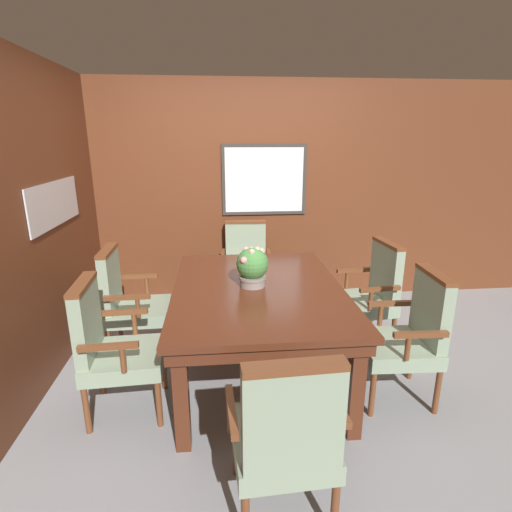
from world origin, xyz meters
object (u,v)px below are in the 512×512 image
object	(u,v)px
chair_left_near	(111,345)
dining_table	(258,297)
chair_left_far	(129,300)
chair_head_near	(286,433)
chair_head_far	(246,264)
potted_plant	(252,267)
chair_right_far	(370,291)
chair_right_near	(409,333)

from	to	relation	value
chair_left_near	dining_table	bearing A→B (deg)	-73.02
chair_left_far	chair_head_near	world-z (taller)	same
dining_table	chair_left_near	world-z (taller)	chair_left_near
chair_head_far	chair_left_near	bearing A→B (deg)	-118.06
chair_left_far	potted_plant	xyz separation A→B (m)	(1.04, -0.39, 0.39)
dining_table	potted_plant	distance (m)	0.25
chair_left_far	potted_plant	distance (m)	1.17
chair_right_far	chair_right_near	bearing A→B (deg)	-6.53
chair_right_near	chair_head_far	xyz separation A→B (m)	(-1.04, 1.72, 0.00)
chair_left_near	potted_plant	size ratio (longest dim) A/B	3.13
chair_head_near	chair_right_near	world-z (taller)	same
chair_right_far	chair_right_near	distance (m)	0.80
chair_left_far	chair_head_near	distance (m)	2.03
chair_right_far	potted_plant	xyz separation A→B (m)	(-1.10, -0.38, 0.39)
dining_table	chair_right_near	bearing A→B (deg)	-21.17
chair_left_near	chair_right_near	bearing A→B (deg)	-93.81
chair_head_near	chair_head_far	xyz separation A→B (m)	(-0.00, 2.63, 0.00)
chair_left_near	potted_plant	distance (m)	1.14
potted_plant	dining_table	bearing A→B (deg)	-27.63
chair_right_far	potted_plant	world-z (taller)	potted_plant
dining_table	chair_head_near	size ratio (longest dim) A/B	1.83
chair_head_far	dining_table	bearing A→B (deg)	-86.75
dining_table	chair_right_far	size ratio (longest dim) A/B	1.83
chair_right_far	chair_head_far	world-z (taller)	same
chair_left_near	chair_right_near	distance (m)	2.07
chair_right_far	chair_left_near	distance (m)	2.23
potted_plant	chair_left_far	bearing A→B (deg)	159.41
dining_table	chair_right_near	size ratio (longest dim) A/B	1.83
dining_table	chair_left_near	distance (m)	1.11
chair_left_near	chair_head_far	bearing A→B (deg)	-34.25
chair_head_near	chair_right_near	size ratio (longest dim) A/B	1.00
chair_head_near	chair_head_far	world-z (taller)	same
dining_table	potted_plant	xyz separation A→B (m)	(-0.04, 0.02, 0.25)
chair_right_far	chair_right_near	size ratio (longest dim) A/B	1.00
dining_table	chair_right_far	bearing A→B (deg)	20.57
chair_right_far	chair_head_near	distance (m)	2.01
chair_head_near	chair_left_near	distance (m)	1.39
chair_head_near	chair_head_far	distance (m)	2.63
dining_table	chair_head_far	distance (m)	1.33
chair_left_far	potted_plant	size ratio (longest dim) A/B	3.13
chair_right_far	chair_left_near	size ratio (longest dim) A/B	1.00
chair_head_far	chair_right_far	bearing A→B (deg)	-37.74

